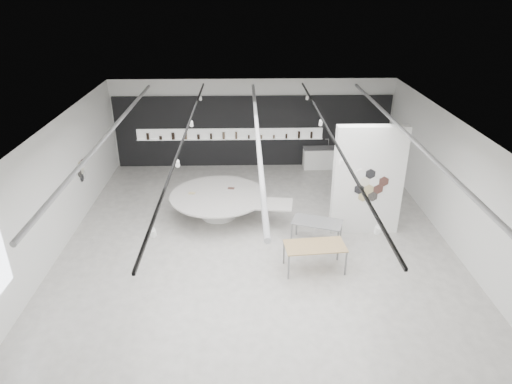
{
  "coord_description": "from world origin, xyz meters",
  "views": [
    {
      "loc": [
        -0.36,
        -12.01,
        7.61
      ],
      "look_at": [
        -0.02,
        1.2,
        1.36
      ],
      "focal_mm": 32.0,
      "sensor_mm": 36.0,
      "label": 1
    }
  ],
  "objects_px": {
    "sample_table_wood": "(315,247)",
    "display_island": "(220,202)",
    "kitchen_counter": "(321,158)",
    "partition_column": "(368,181)",
    "sample_table_stone": "(317,223)"
  },
  "relations": [
    {
      "from": "display_island",
      "to": "sample_table_wood",
      "type": "height_order",
      "value": "display_island"
    },
    {
      "from": "partition_column",
      "to": "display_island",
      "type": "relative_size",
      "value": 0.82
    },
    {
      "from": "sample_table_stone",
      "to": "kitchen_counter",
      "type": "xyz_separation_m",
      "value": [
        1.14,
        6.29,
        -0.25
      ]
    },
    {
      "from": "sample_table_wood",
      "to": "display_island",
      "type": "bearing_deg",
      "value": 130.76
    },
    {
      "from": "partition_column",
      "to": "sample_table_wood",
      "type": "distance_m",
      "value": 3.08
    },
    {
      "from": "kitchen_counter",
      "to": "sample_table_stone",
      "type": "bearing_deg",
      "value": -101.47
    },
    {
      "from": "kitchen_counter",
      "to": "partition_column",
      "type": "bearing_deg",
      "value": -85.89
    },
    {
      "from": "display_island",
      "to": "kitchen_counter",
      "type": "bearing_deg",
      "value": 54.33
    },
    {
      "from": "partition_column",
      "to": "sample_table_stone",
      "type": "bearing_deg",
      "value": -155.61
    },
    {
      "from": "partition_column",
      "to": "kitchen_counter",
      "type": "distance_m",
      "value": 5.72
    },
    {
      "from": "display_island",
      "to": "sample_table_wood",
      "type": "xyz_separation_m",
      "value": [
        2.81,
        -3.26,
        0.19
      ]
    },
    {
      "from": "sample_table_wood",
      "to": "partition_column",
      "type": "bearing_deg",
      "value": 48.27
    },
    {
      "from": "partition_column",
      "to": "kitchen_counter",
      "type": "height_order",
      "value": "partition_column"
    },
    {
      "from": "partition_column",
      "to": "display_island",
      "type": "bearing_deg",
      "value": 166.82
    },
    {
      "from": "partition_column",
      "to": "kitchen_counter",
      "type": "relative_size",
      "value": 2.21
    }
  ]
}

